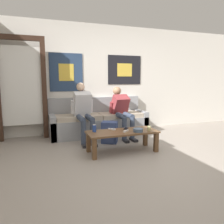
{
  "coord_description": "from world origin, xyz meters",
  "views": [
    {
      "loc": [
        -1.57,
        -2.75,
        1.28
      ],
      "look_at": [
        -0.17,
        1.17,
        0.65
      ],
      "focal_mm": 35.0,
      "sensor_mm": 36.0,
      "label": 1
    }
  ],
  "objects": [
    {
      "name": "wall_back",
      "position": [
        -0.0,
        2.38,
        1.28
      ],
      "size": [
        10.0,
        0.07,
        2.55
      ],
      "color": "silver",
      "rests_on": "ground_plane"
    },
    {
      "name": "drink_can_blue",
      "position": [
        -0.62,
        0.81,
        0.44
      ],
      "size": [
        0.07,
        0.07,
        0.12
      ],
      "color": "#28479E",
      "rests_on": "coffee_table"
    },
    {
      "name": "cell_phone",
      "position": [
        -0.01,
        0.84,
        0.38
      ],
      "size": [
        0.14,
        0.15,
        0.01
      ],
      "color": "black",
      "rests_on": "coffee_table"
    },
    {
      "name": "door_frame",
      "position": [
        -1.81,
        2.16,
        1.2
      ],
      "size": [
        1.0,
        0.1,
        2.15
      ],
      "color": "#382319",
      "rests_on": "ground_plane"
    },
    {
      "name": "ceramic_bowl",
      "position": [
        0.09,
        0.55,
        0.41
      ],
      "size": [
        0.18,
        0.18,
        0.06
      ],
      "color": "#475B75",
      "rests_on": "coffee_table"
    },
    {
      "name": "game_controller_near_right",
      "position": [
        -0.28,
        0.85,
        0.39
      ],
      "size": [
        0.12,
        0.13,
        0.03
      ],
      "color": "white",
      "rests_on": "coffee_table"
    },
    {
      "name": "person_seated_adult",
      "position": [
        -0.62,
        1.67,
        0.65
      ],
      "size": [
        0.47,
        0.91,
        1.2
      ],
      "color": "#384256",
      "rests_on": "ground_plane"
    },
    {
      "name": "game_controller_near_left",
      "position": [
        -0.1,
        0.64,
        0.39
      ],
      "size": [
        0.14,
        0.11,
        0.03
      ],
      "color": "white",
      "rests_on": "coffee_table"
    },
    {
      "name": "coffee_table",
      "position": [
        -0.14,
        0.69,
        0.31
      ],
      "size": [
        1.24,
        0.51,
        0.37
      ],
      "color": "brown",
      "rests_on": "ground_plane"
    },
    {
      "name": "ground_plane",
      "position": [
        0.0,
        0.0,
        0.0
      ],
      "size": [
        18.0,
        18.0,
        0.0
      ],
      "primitive_type": "plane",
      "color": "gray"
    },
    {
      "name": "person_seated_teen",
      "position": [
        0.25,
        1.69,
        0.61
      ],
      "size": [
        0.47,
        0.96,
        1.1
      ],
      "color": "#384256",
      "rests_on": "ground_plane"
    },
    {
      "name": "pillar_candle",
      "position": [
        0.32,
        0.58,
        0.41
      ],
      "size": [
        0.06,
        0.06,
        0.09
      ],
      "color": "tan",
      "rests_on": "coffee_table"
    },
    {
      "name": "couch",
      "position": [
        -0.19,
        2.03,
        0.29
      ],
      "size": [
        2.21,
        0.71,
        0.85
      ],
      "color": "gray",
      "rests_on": "ground_plane"
    },
    {
      "name": "backpack",
      "position": [
        -0.18,
        1.29,
        0.2
      ],
      "size": [
        0.38,
        0.35,
        0.43
      ],
      "color": "navy",
      "rests_on": "ground_plane"
    }
  ]
}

